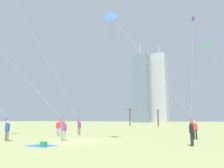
{
  "coord_description": "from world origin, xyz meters",
  "views": [
    {
      "loc": [
        10.31,
        -14.56,
        1.7
      ],
      "look_at": [
        0.0,
        6.0,
        5.6
      ],
      "focal_mm": 33.97,
      "sensor_mm": 36.0,
      "label": 1
    }
  ],
  "objects_px": {
    "kite_flyer_midfield_center_teal": "(62,92)",
    "kite_flyer_far_back_blue": "(176,104)",
    "bystander_watching_nearby": "(58,127)",
    "bare_tree_left_of_center": "(130,116)",
    "bare_tree_right_of_center": "(158,117)",
    "distant_kite_drifting_right_green": "(210,50)",
    "bystander_strolling_midfield": "(192,132)",
    "distant_kite_drifting_left_purple": "(193,24)",
    "kite_flyer_midfield_right_pink": "(37,98)",
    "picnic_spot": "(42,145)"
  },
  "relations": [
    {
      "from": "distant_kite_drifting_left_purple",
      "to": "kite_flyer_midfield_right_pink",
      "type": "bearing_deg",
      "value": -109.54
    },
    {
      "from": "kite_flyer_midfield_center_teal",
      "to": "bare_tree_left_of_center",
      "type": "bearing_deg",
      "value": 100.88
    },
    {
      "from": "kite_flyer_midfield_right_pink",
      "to": "distant_kite_drifting_left_purple",
      "type": "relative_size",
      "value": 0.5
    },
    {
      "from": "kite_flyer_far_back_blue",
      "to": "distant_kite_drifting_right_green",
      "type": "height_order",
      "value": "distant_kite_drifting_right_green"
    },
    {
      "from": "bystander_strolling_midfield",
      "to": "bystander_watching_nearby",
      "type": "bearing_deg",
      "value": 167.61
    },
    {
      "from": "bare_tree_left_of_center",
      "to": "distant_kite_drifting_left_purple",
      "type": "bearing_deg",
      "value": -41.76
    },
    {
      "from": "bystander_watching_nearby",
      "to": "picnic_spot",
      "type": "xyz_separation_m",
      "value": [
        5.22,
        -7.59,
        -0.81
      ]
    },
    {
      "from": "kite_flyer_far_back_blue",
      "to": "bystander_watching_nearby",
      "type": "relative_size",
      "value": 6.92
    },
    {
      "from": "distant_kite_drifting_right_green",
      "to": "kite_flyer_midfield_center_teal",
      "type": "bearing_deg",
      "value": -121.62
    },
    {
      "from": "kite_flyer_midfield_center_teal",
      "to": "distant_kite_drifting_left_purple",
      "type": "bearing_deg",
      "value": 59.78
    },
    {
      "from": "bystander_watching_nearby",
      "to": "bare_tree_left_of_center",
      "type": "height_order",
      "value": "bare_tree_left_of_center"
    },
    {
      "from": "kite_flyer_midfield_center_teal",
      "to": "kite_flyer_far_back_blue",
      "type": "bearing_deg",
      "value": 3.82
    },
    {
      "from": "kite_flyer_far_back_blue",
      "to": "bystander_strolling_midfield",
      "type": "distance_m",
      "value": 4.82
    },
    {
      "from": "bystander_watching_nearby",
      "to": "distant_kite_drifting_right_green",
      "type": "relative_size",
      "value": 0.1
    },
    {
      "from": "bare_tree_left_of_center",
      "to": "bare_tree_right_of_center",
      "type": "bearing_deg",
      "value": -0.75
    },
    {
      "from": "kite_flyer_midfield_center_teal",
      "to": "picnic_spot",
      "type": "xyz_separation_m",
      "value": [
        5.08,
        -7.7,
        -4.67
      ]
    },
    {
      "from": "distant_kite_drifting_left_purple",
      "to": "kite_flyer_midfield_center_teal",
      "type": "bearing_deg",
      "value": -120.22
    },
    {
      "from": "bystander_strolling_midfield",
      "to": "picnic_spot",
      "type": "bearing_deg",
      "value": -152.72
    },
    {
      "from": "distant_kite_drifting_right_green",
      "to": "bare_tree_left_of_center",
      "type": "xyz_separation_m",
      "value": [
        -22.54,
        14.9,
        -12.02
      ]
    },
    {
      "from": "kite_flyer_midfield_center_teal",
      "to": "bystander_watching_nearby",
      "type": "distance_m",
      "value": 3.86
    },
    {
      "from": "kite_flyer_midfield_center_teal",
      "to": "distant_kite_drifting_left_purple",
      "type": "distance_m",
      "value": 28.67
    },
    {
      "from": "kite_flyer_midfield_right_pink",
      "to": "bystander_watching_nearby",
      "type": "xyz_separation_m",
      "value": [
        -2.83,
        6.02,
        -2.53
      ]
    },
    {
      "from": "kite_flyer_midfield_center_teal",
      "to": "bare_tree_right_of_center",
      "type": "bearing_deg",
      "value": 88.98
    },
    {
      "from": "kite_flyer_midfield_center_teal",
      "to": "bystander_strolling_midfield",
      "type": "height_order",
      "value": "kite_flyer_midfield_center_teal"
    },
    {
      "from": "kite_flyer_midfield_right_pink",
      "to": "distant_kite_drifting_right_green",
      "type": "xyz_separation_m",
      "value": [
        12.3,
        30.49,
        11.27
      ]
    },
    {
      "from": "bystander_strolling_midfield",
      "to": "distant_kite_drifting_right_green",
      "type": "height_order",
      "value": "distant_kite_drifting_right_green"
    },
    {
      "from": "bystander_watching_nearby",
      "to": "picnic_spot",
      "type": "relative_size",
      "value": 0.9
    },
    {
      "from": "bystander_watching_nearby",
      "to": "distant_kite_drifting_right_green",
      "type": "bearing_deg",
      "value": 58.26
    },
    {
      "from": "distant_kite_drifting_right_green",
      "to": "bare_tree_right_of_center",
      "type": "xyz_separation_m",
      "value": [
        -14.3,
        14.79,
        -12.31
      ]
    },
    {
      "from": "distant_kite_drifting_right_green",
      "to": "picnic_spot",
      "type": "xyz_separation_m",
      "value": [
        -9.91,
        -32.05,
        -14.61
      ]
    },
    {
      "from": "bystander_strolling_midfield",
      "to": "distant_kite_drifting_left_purple",
      "type": "xyz_separation_m",
      "value": [
        -1.38,
        24.58,
        18.32
      ]
    },
    {
      "from": "bystander_strolling_midfield",
      "to": "picnic_spot",
      "type": "height_order",
      "value": "bystander_strolling_midfield"
    },
    {
      "from": "distant_kite_drifting_right_green",
      "to": "bare_tree_right_of_center",
      "type": "bearing_deg",
      "value": 134.02
    },
    {
      "from": "kite_flyer_midfield_right_pink",
      "to": "picnic_spot",
      "type": "bearing_deg",
      "value": -33.24
    },
    {
      "from": "bystander_strolling_midfield",
      "to": "bystander_watching_nearby",
      "type": "relative_size",
      "value": 1.0
    },
    {
      "from": "distant_kite_drifting_right_green",
      "to": "picnic_spot",
      "type": "distance_m",
      "value": 36.6
    },
    {
      "from": "distant_kite_drifting_left_purple",
      "to": "bystander_strolling_midfield",
      "type": "bearing_deg",
      "value": -86.8
    },
    {
      "from": "bystander_watching_nearby",
      "to": "bare_tree_left_of_center",
      "type": "relative_size",
      "value": 0.32
    },
    {
      "from": "kite_flyer_far_back_blue",
      "to": "bare_tree_right_of_center",
      "type": "distance_m",
      "value": 40.04
    },
    {
      "from": "kite_flyer_far_back_blue",
      "to": "bystander_strolling_midfield",
      "type": "height_order",
      "value": "kite_flyer_far_back_blue"
    },
    {
      "from": "kite_flyer_midfield_right_pink",
      "to": "bare_tree_left_of_center",
      "type": "distance_m",
      "value": 46.53
    },
    {
      "from": "bystander_strolling_midfield",
      "to": "bare_tree_left_of_center",
      "type": "relative_size",
      "value": 0.32
    },
    {
      "from": "kite_flyer_midfield_center_teal",
      "to": "bystander_watching_nearby",
      "type": "height_order",
      "value": "kite_flyer_midfield_center_teal"
    },
    {
      "from": "kite_flyer_midfield_right_pink",
      "to": "bystander_strolling_midfield",
      "type": "xyz_separation_m",
      "value": [
        11.15,
        2.95,
        -2.53
      ]
    },
    {
      "from": "kite_flyer_midfield_right_pink",
      "to": "bystander_strolling_midfield",
      "type": "distance_m",
      "value": 11.8
    },
    {
      "from": "kite_flyer_far_back_blue",
      "to": "kite_flyer_midfield_center_teal",
      "type": "height_order",
      "value": "kite_flyer_midfield_center_teal"
    },
    {
      "from": "kite_flyer_far_back_blue",
      "to": "bare_tree_right_of_center",
      "type": "relative_size",
      "value": 2.51
    },
    {
      "from": "picnic_spot",
      "to": "bare_tree_left_of_center",
      "type": "distance_m",
      "value": 48.69
    },
    {
      "from": "kite_flyer_far_back_blue",
      "to": "bystander_strolling_midfield",
      "type": "relative_size",
      "value": 6.92
    },
    {
      "from": "bare_tree_right_of_center",
      "to": "kite_flyer_midfield_center_teal",
      "type": "bearing_deg",
      "value": -91.02
    }
  ]
}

